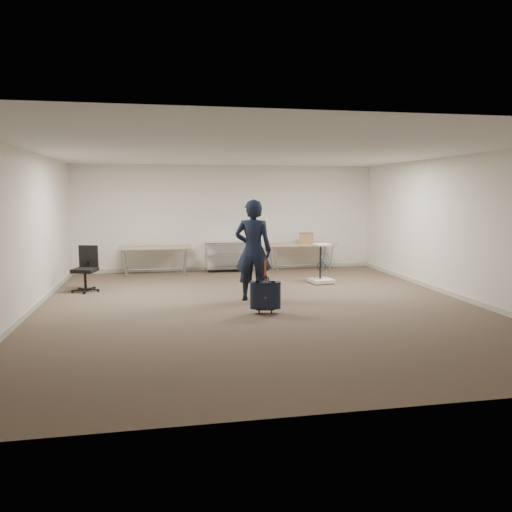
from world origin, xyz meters
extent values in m
plane|color=#48352B|center=(0.00, 0.00, 0.00)|extent=(9.00, 9.00, 0.00)
plane|color=white|center=(0.00, 4.50, 1.40)|extent=(8.00, 0.00, 8.00)
plane|color=white|center=(0.00, -4.50, 1.40)|extent=(8.00, 0.00, 8.00)
plane|color=white|center=(-4.00, 0.00, 1.40)|extent=(0.00, 9.00, 9.00)
plane|color=white|center=(4.00, 0.00, 1.40)|extent=(0.00, 9.00, 9.00)
plane|color=silver|center=(0.00, 0.00, 2.80)|extent=(8.00, 8.00, 0.00)
cube|color=#BBB8A8|center=(0.00, 4.49, 0.05)|extent=(8.00, 0.02, 0.10)
cube|color=#BBB8A8|center=(-3.99, 0.00, 0.05)|extent=(0.02, 9.00, 0.10)
cube|color=#BBB8A8|center=(3.99, 0.00, 0.05)|extent=(0.02, 9.00, 0.10)
cube|color=tan|center=(-1.90, 3.95, 0.71)|extent=(1.80, 0.75, 0.03)
cylinder|color=gray|center=(-1.90, 3.95, 0.15)|extent=(1.50, 0.02, 0.02)
cylinder|color=gray|center=(-2.65, 3.65, 0.35)|extent=(0.13, 0.04, 0.69)
cylinder|color=gray|center=(-1.15, 3.65, 0.35)|extent=(0.13, 0.04, 0.69)
cylinder|color=gray|center=(-2.65, 4.25, 0.35)|extent=(0.13, 0.04, 0.69)
cylinder|color=gray|center=(-1.15, 4.25, 0.35)|extent=(0.13, 0.04, 0.69)
cube|color=tan|center=(1.90, 3.95, 0.71)|extent=(1.80, 0.75, 0.03)
cylinder|color=gray|center=(1.90, 3.95, 0.15)|extent=(1.50, 0.02, 0.02)
cylinder|color=gray|center=(1.15, 3.65, 0.35)|extent=(0.13, 0.04, 0.69)
cylinder|color=gray|center=(2.65, 3.65, 0.35)|extent=(0.13, 0.04, 0.69)
cylinder|color=gray|center=(1.15, 4.25, 0.35)|extent=(0.13, 0.04, 0.69)
cylinder|color=gray|center=(2.65, 4.25, 0.35)|extent=(0.13, 0.04, 0.69)
cylinder|color=silver|center=(-0.60, 3.98, 0.40)|extent=(0.02, 0.02, 0.80)
cylinder|color=silver|center=(0.60, 3.98, 0.40)|extent=(0.02, 0.02, 0.80)
cylinder|color=silver|center=(-0.60, 4.42, 0.40)|extent=(0.02, 0.02, 0.80)
cylinder|color=silver|center=(0.60, 4.42, 0.40)|extent=(0.02, 0.02, 0.80)
cube|color=silver|center=(0.00, 4.20, 0.10)|extent=(1.20, 0.45, 0.02)
cube|color=silver|center=(0.00, 4.20, 0.45)|extent=(1.20, 0.45, 0.02)
cube|color=silver|center=(0.00, 4.20, 0.78)|extent=(1.20, 0.45, 0.01)
imported|color=black|center=(-0.01, 0.56, 0.98)|extent=(0.82, 0.67, 1.96)
cube|color=#151C30|center=(0.01, -0.52, 0.32)|extent=(0.37, 0.26, 0.47)
cube|color=black|center=(0.01, -0.50, 0.08)|extent=(0.33, 0.19, 0.03)
cylinder|color=black|center=(-0.10, -0.50, 0.03)|extent=(0.03, 0.07, 0.06)
cylinder|color=black|center=(0.11, -0.54, 0.03)|extent=(0.03, 0.07, 0.06)
torus|color=black|center=(0.01, -0.52, 0.58)|extent=(0.15, 0.05, 0.15)
cube|color=#E7560C|center=(0.01, -0.50, 0.75)|extent=(0.03, 0.01, 0.36)
cylinder|color=black|center=(-3.34, 2.07, 0.04)|extent=(0.58, 0.58, 0.09)
cylinder|color=black|center=(-3.34, 2.07, 0.24)|extent=(0.06, 0.06, 0.39)
cube|color=black|center=(-3.34, 2.07, 0.46)|extent=(0.55, 0.55, 0.08)
cube|color=black|center=(-3.28, 2.27, 0.73)|extent=(0.41, 0.17, 0.47)
cube|color=beige|center=(1.87, 2.09, 0.06)|extent=(0.57, 0.57, 0.08)
cylinder|color=black|center=(1.67, 1.89, 0.02)|extent=(0.06, 0.06, 0.04)
cylinder|color=black|center=(1.87, 2.14, 0.50)|extent=(0.05, 0.05, 0.80)
cube|color=beige|center=(1.87, 2.09, 0.90)|extent=(0.39, 0.35, 0.04)
torus|color=blue|center=(1.92, 2.01, 0.60)|extent=(0.27, 0.14, 0.24)
cube|color=olive|center=(2.06, 3.99, 0.87)|extent=(0.44, 0.37, 0.28)
camera|label=1|loc=(-1.73, -8.79, 2.08)|focal=35.00mm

